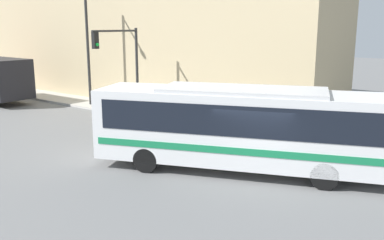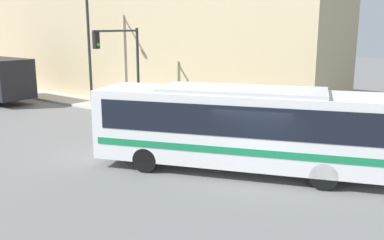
{
  "view_description": "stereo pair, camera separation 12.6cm",
  "coord_description": "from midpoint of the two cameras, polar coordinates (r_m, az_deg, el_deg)",
  "views": [
    {
      "loc": [
        -12.6,
        -6.63,
        5.22
      ],
      "look_at": [
        1.36,
        3.98,
        1.31
      ],
      "focal_mm": 40.0,
      "sensor_mm": 36.0,
      "label": 1
    },
    {
      "loc": [
        -12.53,
        -6.73,
        5.22
      ],
      "look_at": [
        1.36,
        3.98,
        1.31
      ],
      "focal_mm": 40.0,
      "sensor_mm": 36.0,
      "label": 2
    }
  ],
  "objects": [
    {
      "name": "ground_plane",
      "position": [
        15.16,
        9.13,
        -7.76
      ],
      "size": [
        120.0,
        120.0,
        0.0
      ],
      "primitive_type": "plane",
      "color": "slate"
    },
    {
      "name": "sidewalk",
      "position": [
        32.79,
        -17.62,
        2.93
      ],
      "size": [
        2.59,
        70.0,
        0.14
      ],
      "color": "#B7B2A8",
      "rests_on": "ground_plane"
    },
    {
      "name": "building_facade",
      "position": [
        33.1,
        -9.42,
        13.27
      ],
      "size": [
        6.0,
        32.9,
        11.45
      ],
      "color": "tan",
      "rests_on": "ground_plane"
    },
    {
      "name": "city_bus",
      "position": [
        15.42,
        6.8,
        -0.54
      ],
      "size": [
        6.18,
        10.74,
        3.05
      ],
      "rotation": [
        0.0,
        0.0,
        0.38
      ],
      "color": "white",
      "rests_on": "ground_plane"
    },
    {
      "name": "fire_hydrant",
      "position": [
        21.04,
        6.91,
        -0.4
      ],
      "size": [
        0.26,
        0.35,
        0.8
      ],
      "color": "#999999",
      "rests_on": "sidewalk"
    },
    {
      "name": "traffic_light_pole",
      "position": [
        24.3,
        -9.07,
        8.44
      ],
      "size": [
        3.28,
        0.35,
        4.92
      ],
      "color": "#2D2D2D",
      "rests_on": "sidewalk"
    },
    {
      "name": "parking_meter",
      "position": [
        24.22,
        -4.55,
        2.62
      ],
      "size": [
        0.14,
        0.14,
        1.36
      ],
      "color": "#2D2D2D",
      "rests_on": "sidewalk"
    },
    {
      "name": "street_lamp",
      "position": [
        28.23,
        -13.95,
        10.84
      ],
      "size": [
        2.32,
        0.28,
        7.52
      ],
      "color": "#2D2D2D",
      "rests_on": "sidewalk"
    },
    {
      "name": "pedestrian_near_corner",
      "position": [
        24.04,
        -1.0,
        2.37
      ],
      "size": [
        0.34,
        0.34,
        1.64
      ],
      "color": "slate",
      "rests_on": "sidewalk"
    }
  ]
}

